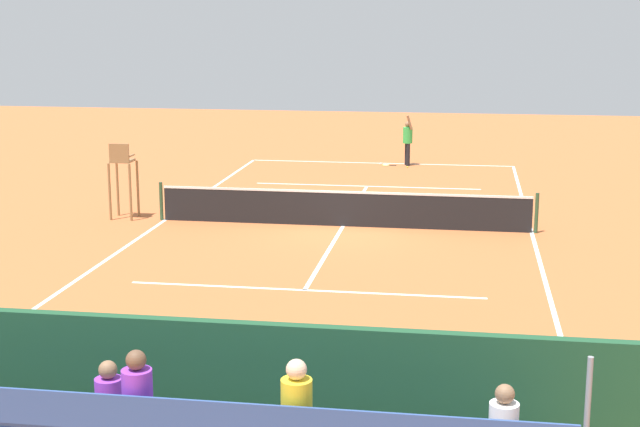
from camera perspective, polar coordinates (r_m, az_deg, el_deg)
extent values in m
plane|color=#BC6033|center=(25.31, 1.41, -0.78)|extent=(60.00, 60.00, 0.00)
cube|color=white|center=(36.05, 3.72, 3.08)|extent=(10.00, 0.10, 0.01)
cube|color=white|center=(14.95, -4.25, -10.10)|extent=(10.00, 0.10, 0.01)
cube|color=white|center=(25.16, 12.77, -1.15)|extent=(0.10, 22.00, 0.01)
cube|color=white|center=(26.42, -9.40, -0.39)|extent=(0.10, 22.00, 0.01)
cube|color=white|center=(31.19, 2.88, 1.67)|extent=(7.50, 0.10, 0.01)
cube|color=white|center=(19.52, -0.94, -4.69)|extent=(7.50, 0.10, 0.01)
cube|color=white|center=(25.31, 1.41, -0.77)|extent=(0.10, 12.10, 0.01)
cube|color=white|center=(36.05, 3.72, 3.08)|extent=(0.10, 0.30, 0.01)
cube|color=black|center=(25.21, 1.42, 0.23)|extent=(10.00, 0.02, 0.91)
cube|color=white|center=(25.12, 1.42, 1.31)|extent=(10.00, 0.04, 0.06)
cylinder|color=#2D5133|center=(25.06, 13.06, 0.03)|extent=(0.10, 0.10, 1.07)
cylinder|color=#2D5133|center=(26.34, -9.65, 0.75)|extent=(0.10, 0.10, 1.07)
cube|color=#1E4C2D|center=(11.89, -7.67, -10.99)|extent=(18.00, 0.16, 2.00)
cube|color=#335193|center=(10.15, -10.66, -12.32)|extent=(8.60, 0.03, 0.36)
cube|color=#335193|center=(9.52, -11.99, -12.43)|extent=(8.60, 0.36, 0.04)
cube|color=#335193|center=(9.29, -12.44, -11.75)|extent=(8.60, 0.03, 0.36)
cube|color=#2D2D33|center=(9.60, -10.75, -11.91)|extent=(0.32, 0.40, 0.12)
cylinder|color=purple|center=(9.38, -11.06, -10.61)|extent=(0.30, 0.30, 0.45)
sphere|color=brown|center=(9.27, -11.15, -8.75)|extent=(0.20, 0.20, 0.20)
cube|color=#2D2D33|center=(9.22, -1.29, -12.74)|extent=(0.32, 0.40, 0.12)
cylinder|color=yellow|center=(8.99, -1.44, -11.40)|extent=(0.30, 0.30, 0.45)
sphere|color=beige|center=(8.87, -1.45, -9.48)|extent=(0.20, 0.20, 0.20)
cube|color=#2D2D33|center=(10.67, -12.40, -12.09)|extent=(0.32, 0.40, 0.12)
cylinder|color=purple|center=(10.46, -12.71, -10.92)|extent=(0.30, 0.30, 0.45)
sphere|color=#8C6647|center=(10.33, -12.80, -9.26)|extent=(0.20, 0.20, 0.20)
cylinder|color=white|center=(9.79, 11.12, -12.48)|extent=(0.30, 0.30, 0.45)
sphere|color=#8C6647|center=(9.66, 11.20, -10.73)|extent=(0.20, 0.20, 0.20)
cylinder|color=olive|center=(26.90, -11.04, 1.51)|extent=(0.07, 0.07, 1.60)
cylinder|color=olive|center=(27.10, -12.23, 1.54)|extent=(0.07, 0.07, 1.60)
cylinder|color=olive|center=(26.34, -11.48, 1.27)|extent=(0.07, 0.07, 1.60)
cylinder|color=olive|center=(26.56, -12.69, 1.30)|extent=(0.07, 0.07, 1.60)
cube|color=olive|center=(26.58, -11.94, 3.16)|extent=(0.56, 0.56, 0.06)
cube|color=olive|center=(26.32, -12.15, 3.66)|extent=(0.56, 0.06, 0.48)
cube|color=olive|center=(26.47, -11.42, 3.48)|extent=(0.04, 0.48, 0.04)
cube|color=olive|center=(26.66, -12.47, 3.49)|extent=(0.04, 0.48, 0.04)
cube|color=#234C2D|center=(12.40, 7.21, -12.75)|extent=(1.80, 0.40, 0.05)
cube|color=#234C2D|center=(12.11, 7.22, -11.82)|extent=(1.80, 0.04, 0.36)
cylinder|color=black|center=(35.67, 5.30, 3.64)|extent=(0.14, 0.14, 0.85)
cylinder|color=black|center=(35.46, 5.39, 3.59)|extent=(0.14, 0.14, 0.85)
cylinder|color=green|center=(35.46, 5.37, 4.77)|extent=(0.46, 0.46, 0.60)
sphere|color=#8C6647|center=(35.41, 5.38, 5.43)|extent=(0.22, 0.22, 0.22)
cylinder|color=#8C6647|center=(35.19, 5.47, 5.54)|extent=(0.26, 0.17, 0.55)
cylinder|color=#8C6647|center=(35.67, 5.27, 4.87)|extent=(0.11, 0.11, 0.50)
cylinder|color=black|center=(35.51, 4.46, 2.95)|extent=(0.28, 0.05, 0.03)
torus|color=#D8CC4C|center=(35.54, 4.02, 2.97)|extent=(0.32, 0.32, 0.02)
cylinder|color=white|center=(35.54, 4.02, 2.97)|extent=(0.25, 0.25, 0.00)
sphere|color=#CCDB33|center=(35.04, 5.34, 2.84)|extent=(0.07, 0.07, 0.07)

